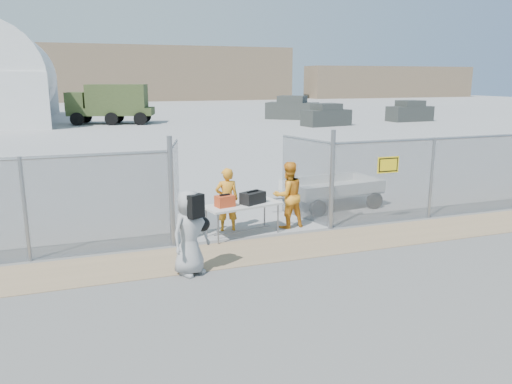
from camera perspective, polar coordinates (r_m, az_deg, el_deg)
name	(u,v)px	position (r m, az deg, el deg)	size (l,w,h in m)	color
ground	(288,265)	(10.31, 3.72, -8.32)	(160.00, 160.00, 0.00)	#5A5A5A
tarmac_inside	(121,117)	(51.11, -15.19, 8.25)	(160.00, 80.00, 0.01)	gray
dirt_strip	(271,249)	(11.18, 1.71, -6.55)	(44.00, 1.60, 0.01)	#977C5A
distant_hills	(133,73)	(87.28, -13.92, 13.01)	(140.00, 6.00, 9.00)	#7F684F
chain_link_fence	(256,192)	(11.78, 0.00, 0.00)	(40.00, 0.20, 2.20)	gray
quonset_hangar	(0,75)	(49.22, -27.20, 11.81)	(9.00, 18.00, 8.00)	silver
folding_table	(243,220)	(12.05, -1.54, -3.18)	(1.84, 0.77, 0.78)	silver
orange_bag	(225,201)	(11.69, -3.58, -1.04)	(0.42, 0.28, 0.27)	#C6421D
black_duffel	(253,198)	(11.96, -0.38, -0.66)	(0.58, 0.34, 0.28)	black
security_worker_left	(227,200)	(12.33, -3.33, -0.88)	(0.58, 0.38, 1.59)	orange
security_worker_right	(288,195)	(12.60, 3.69, -0.34)	(0.83, 0.64, 1.70)	orange
visitor	(190,233)	(9.67, -7.57, -4.62)	(0.82, 0.53, 1.67)	#959595
utility_trailer	(332,192)	(14.92, 8.63, -0.02)	(3.58, 1.84, 0.87)	silver
military_truck	(111,104)	(43.55, -16.21, 9.60)	(6.79, 2.51, 3.24)	#3B4923
parked_vehicle_near	(326,115)	(40.59, 8.04, 8.71)	(3.84, 1.74, 1.74)	#353935
parked_vehicle_mid	(292,108)	(47.04, 4.14, 9.57)	(4.63, 2.10, 2.10)	#353935
parked_vehicle_far	(410,111)	(46.65, 17.17, 8.82)	(3.94, 1.78, 1.78)	#353935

